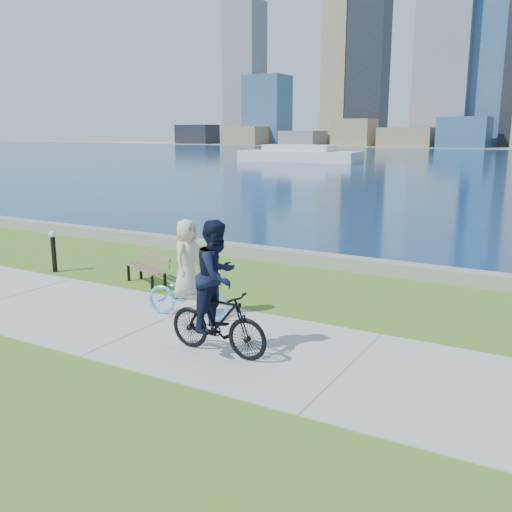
{
  "coord_description": "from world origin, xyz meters",
  "views": [
    {
      "loc": [
        6.94,
        -7.98,
        3.68
      ],
      "look_at": [
        1.12,
        2.13,
        1.1
      ],
      "focal_mm": 40.0,
      "sensor_mm": 36.0,
      "label": 1
    }
  ],
  "objects_px": {
    "bollard_lamp": "(53,248)",
    "cyclist_woman": "(187,281)",
    "cyclist_man": "(217,299)",
    "park_bench": "(149,266)"
  },
  "relations": [
    {
      "from": "bollard_lamp",
      "to": "cyclist_woman",
      "type": "xyz_separation_m",
      "value": [
        5.35,
        -1.31,
        0.12
      ]
    },
    {
      "from": "bollard_lamp",
      "to": "cyclist_man",
      "type": "xyz_separation_m",
      "value": [
        6.94,
        -2.63,
        0.34
      ]
    },
    {
      "from": "cyclist_woman",
      "to": "cyclist_man",
      "type": "distance_m",
      "value": 2.08
    },
    {
      "from": "bollard_lamp",
      "to": "cyclist_woman",
      "type": "distance_m",
      "value": 5.51
    },
    {
      "from": "bollard_lamp",
      "to": "cyclist_woman",
      "type": "height_order",
      "value": "cyclist_woman"
    },
    {
      "from": "bollard_lamp",
      "to": "cyclist_man",
      "type": "relative_size",
      "value": 0.49
    },
    {
      "from": "park_bench",
      "to": "bollard_lamp",
      "type": "bearing_deg",
      "value": -152.07
    },
    {
      "from": "cyclist_woman",
      "to": "cyclist_man",
      "type": "height_order",
      "value": "cyclist_man"
    },
    {
      "from": "park_bench",
      "to": "cyclist_woman",
      "type": "bearing_deg",
      "value": -10.46
    },
    {
      "from": "bollard_lamp",
      "to": "cyclist_woman",
      "type": "relative_size",
      "value": 0.56
    }
  ]
}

